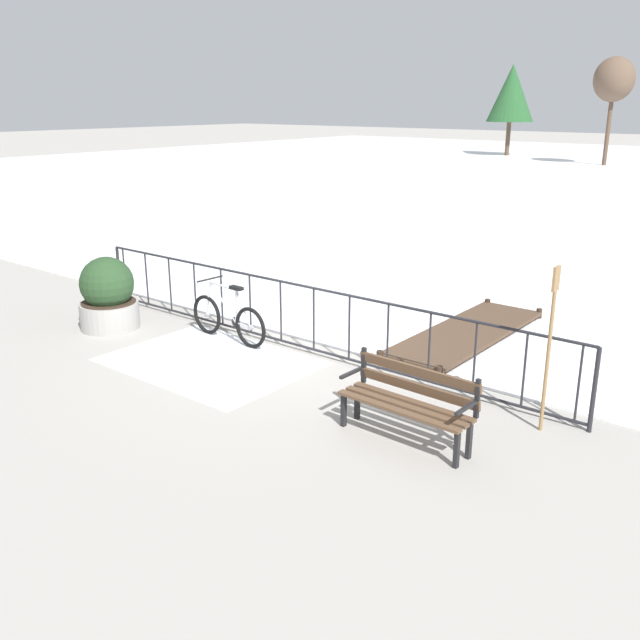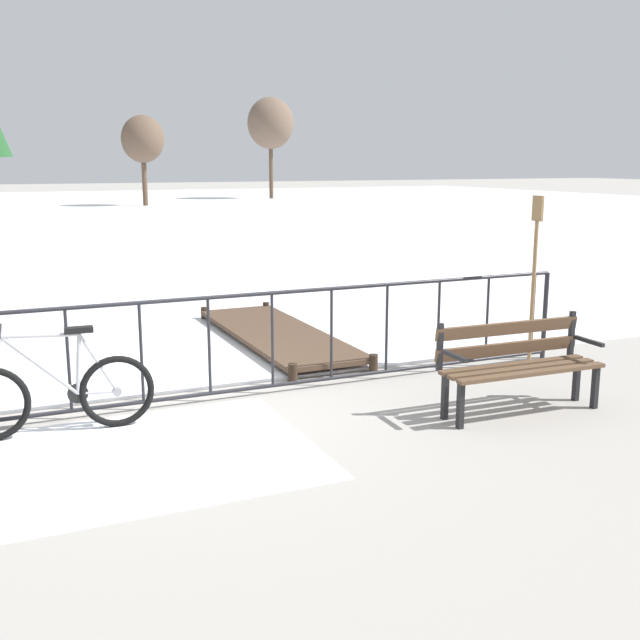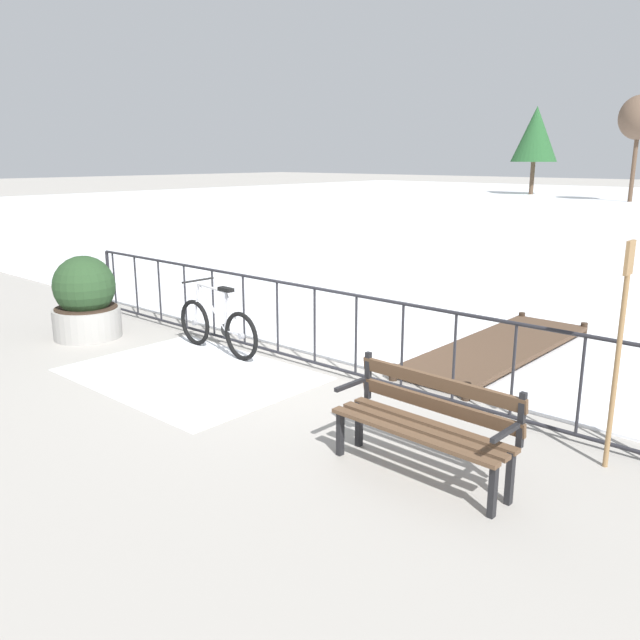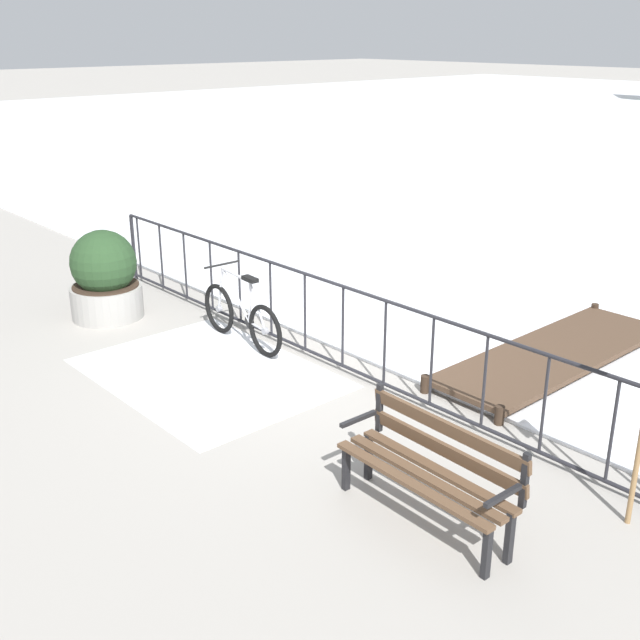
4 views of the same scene
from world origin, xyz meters
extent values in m
plane|color=#9E9991|center=(0.00, 0.00, 0.00)|extent=(160.00, 160.00, 0.00)
cube|color=white|center=(-0.68, -1.20, 0.00)|extent=(2.96, 2.19, 0.01)
cylinder|color=#232328|center=(0.00, 0.00, 1.05)|extent=(9.00, 0.04, 0.04)
cylinder|color=#232328|center=(0.00, 0.00, 0.08)|extent=(9.00, 0.04, 0.04)
cylinder|color=#232328|center=(-4.50, 0.00, 0.53)|extent=(0.06, 0.06, 1.05)
cylinder|color=#232328|center=(-4.32, 0.00, 0.57)|extent=(0.03, 0.03, 0.97)
cylinder|color=#232328|center=(-3.66, 0.00, 0.57)|extent=(0.03, 0.03, 0.97)
cylinder|color=#232328|center=(-2.99, 0.00, 0.57)|extent=(0.03, 0.03, 0.97)
cylinder|color=#232328|center=(-2.33, 0.00, 0.57)|extent=(0.03, 0.03, 0.97)
cylinder|color=#232328|center=(-1.66, 0.00, 0.57)|extent=(0.03, 0.03, 0.97)
cylinder|color=#232328|center=(-1.00, 0.00, 0.57)|extent=(0.03, 0.03, 0.97)
cylinder|color=#232328|center=(-0.33, 0.00, 0.57)|extent=(0.03, 0.03, 0.97)
cylinder|color=#232328|center=(0.33, 0.00, 0.57)|extent=(0.03, 0.03, 0.97)
cylinder|color=#232328|center=(1.00, 0.00, 0.57)|extent=(0.03, 0.03, 0.97)
cylinder|color=#232328|center=(1.66, 0.00, 0.57)|extent=(0.03, 0.03, 0.97)
cylinder|color=#232328|center=(2.33, 0.00, 0.57)|extent=(0.03, 0.03, 0.97)
cylinder|color=#232328|center=(2.99, 0.00, 0.57)|extent=(0.03, 0.03, 0.97)
cylinder|color=#232328|center=(3.66, 0.00, 0.57)|extent=(0.03, 0.03, 0.97)
torus|color=black|center=(-0.63, -0.38, 0.33)|extent=(0.66, 0.09, 0.66)
cylinder|color=gray|center=(-0.63, -0.38, 0.33)|extent=(0.08, 0.06, 0.08)
torus|color=black|center=(-1.68, -0.33, 0.33)|extent=(0.66, 0.09, 0.66)
cylinder|color=gray|center=(-1.68, -0.33, 0.33)|extent=(0.08, 0.06, 0.08)
cylinder|color=#B2B2B7|center=(-0.95, -0.37, 0.62)|extent=(0.08, 0.04, 0.53)
cylinder|color=#B2B2B7|center=(-1.26, -0.35, 0.63)|extent=(0.61, 0.07, 0.59)
cylinder|color=#B2B2B7|center=(-1.24, -0.35, 0.90)|extent=(0.63, 0.07, 0.07)
cylinder|color=#B2B2B7|center=(-0.80, -0.37, 0.34)|extent=(0.34, 0.05, 0.05)
cylinder|color=#B2B2B7|center=(-0.78, -0.37, 0.61)|extent=(0.32, 0.04, 0.56)
cylinder|color=#B2B2B7|center=(-1.62, -0.33, 0.62)|extent=(0.16, 0.04, 0.59)
cube|color=black|center=(-0.93, -0.37, 0.92)|extent=(0.24, 0.11, 0.05)
cylinder|color=black|center=(-1.56, -0.34, 0.96)|extent=(0.05, 0.52, 0.03)
cylinder|color=black|center=(-0.97, -0.37, 0.35)|extent=(0.18, 0.03, 0.18)
cube|color=brown|center=(2.93, -1.42, 0.44)|extent=(1.60, 0.15, 0.04)
cube|color=brown|center=(2.92, -1.57, 0.44)|extent=(1.60, 0.15, 0.04)
cube|color=brown|center=(2.92, -1.73, 0.44)|extent=(1.60, 0.15, 0.04)
cube|color=brown|center=(2.93, -1.32, 0.58)|extent=(1.60, 0.10, 0.12)
cube|color=brown|center=(2.93, -1.32, 0.78)|extent=(1.60, 0.10, 0.12)
cube|color=black|center=(3.68, -1.73, 0.22)|extent=(0.05, 0.06, 0.44)
cube|color=black|center=(3.68, -1.46, 0.22)|extent=(0.05, 0.06, 0.44)
cube|color=black|center=(3.69, -1.35, 0.67)|extent=(0.05, 0.05, 0.45)
cube|color=black|center=(3.68, -1.60, 0.64)|extent=(0.05, 0.40, 0.04)
cube|color=black|center=(2.16, -1.68, 0.22)|extent=(0.05, 0.06, 0.44)
cube|color=black|center=(2.16, -1.42, 0.22)|extent=(0.05, 0.06, 0.44)
cube|color=black|center=(2.17, -1.30, 0.67)|extent=(0.05, 0.05, 0.45)
cube|color=black|center=(2.16, -1.55, 0.64)|extent=(0.05, 0.40, 0.04)
cylinder|color=#9E9B96|center=(-3.21, -1.15, 0.22)|extent=(0.98, 0.98, 0.45)
cylinder|color=#38281E|center=(-3.21, -1.15, 0.46)|extent=(0.90, 0.90, 0.02)
sphere|color=#264223|center=(-3.21, -1.15, 0.78)|extent=(0.90, 0.90, 0.90)
cube|color=#4C3828|center=(1.84, 2.08, 0.12)|extent=(1.10, 3.57, 0.06)
cylinder|color=#35271C|center=(1.34, 0.30, 0.10)|extent=(0.10, 0.10, 0.20)
cylinder|color=#35271C|center=(2.33, 0.30, 0.10)|extent=(0.10, 0.10, 0.20)
cylinder|color=#35271C|center=(1.34, 3.87, 0.10)|extent=(0.10, 0.10, 0.20)
camera|label=1|loc=(6.64, -7.73, 3.71)|focal=39.00mm
camera|label=2|loc=(-1.62, -7.07, 2.35)|focal=42.56mm
camera|label=3|loc=(5.59, -5.82, 2.63)|focal=36.20mm
camera|label=4|loc=(6.32, -5.70, 3.73)|focal=43.38mm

